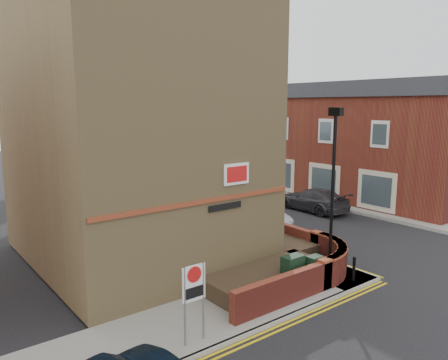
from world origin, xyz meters
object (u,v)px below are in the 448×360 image
(zone_sign, at_px, (194,289))
(lamppost, at_px, (333,193))
(utility_cabinet_large, at_px, (293,272))
(silver_car_near, at_px, (262,215))

(zone_sign, bearing_deg, lamppost, 6.07)
(lamppost, xyz_separation_m, utility_cabinet_large, (-1.90, 0.10, -2.62))
(utility_cabinet_large, height_order, silver_car_near, silver_car_near)
(silver_car_near, bearing_deg, zone_sign, -130.25)
(zone_sign, height_order, silver_car_near, zone_sign)
(zone_sign, relative_size, silver_car_near, 0.54)
(utility_cabinet_large, bearing_deg, zone_sign, -170.31)
(utility_cabinet_large, distance_m, zone_sign, 4.86)
(lamppost, distance_m, zone_sign, 6.85)
(utility_cabinet_large, relative_size, zone_sign, 0.55)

